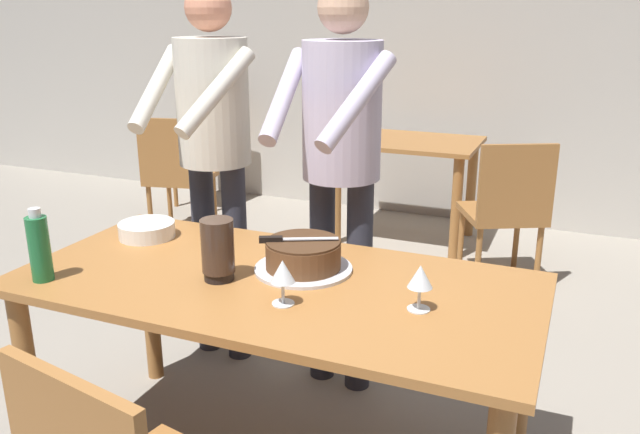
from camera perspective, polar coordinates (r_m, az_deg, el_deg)
The scene contains 15 objects.
back_wall at distance 5.18m, azimuth 12.89°, elevation 14.46°, with size 10.00×0.12×2.70m, color #BCB7AD.
main_dining_table at distance 2.22m, azimuth -3.98°, elevation -8.02°, with size 1.75×0.84×0.75m.
cake_on_platter at distance 2.23m, azimuth -1.48°, elevation -3.50°, with size 0.34×0.34×0.11m.
cake_knife at distance 2.21m, azimuth -3.36°, elevation -1.96°, with size 0.25×0.14×0.02m.
plate_stack at distance 2.65m, azimuth -15.00°, elevation -1.10°, with size 0.22×0.22×0.06m.
wine_glass_near at distance 1.95m, azimuth 8.81°, elevation -5.34°, with size 0.08×0.08×0.14m.
wine_glass_far at distance 1.96m, azimuth -3.31°, elevation -4.94°, with size 0.08×0.08×0.14m.
water_bottle at distance 2.32m, azimuth -23.48°, elevation -2.48°, with size 0.07×0.07×0.25m.
hurricane_lamp at distance 2.16m, azimuth -8.99°, elevation -2.83°, with size 0.11×0.11×0.21m.
person_cutting_cake at distance 2.64m, azimuth 1.82°, elevation 6.07°, with size 0.46×0.57×1.72m.
person_standing_beside at distance 2.94m, azimuth -9.38°, elevation 7.04°, with size 0.47×0.56×1.72m.
background_table at distance 4.66m, azimuth 7.60°, elevation 4.81°, with size 1.00×0.70×0.74m.
background_chair_1 at distance 4.00m, azimuth 16.09°, elevation 0.79°, with size 0.59×0.59×0.90m.
background_chair_2 at distance 4.81m, azimuth -12.49°, elevation 3.90°, with size 0.53×0.53×0.90m.
background_chair_3 at distance 5.67m, azimuth -9.76°, elevation 6.14°, with size 0.48×0.48×0.90m.
Camera 1 is at (0.91, -1.79, 1.61)m, focal length 36.34 mm.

